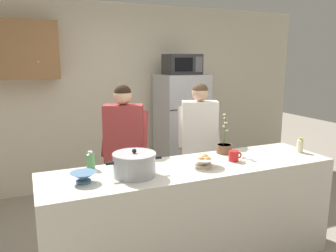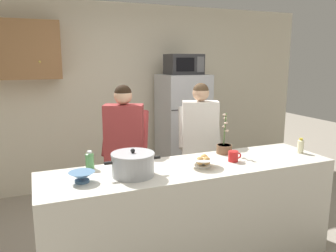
{
  "view_description": "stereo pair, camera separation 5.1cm",
  "coord_description": "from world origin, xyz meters",
  "px_view_note": "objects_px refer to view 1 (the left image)",
  "views": [
    {
      "loc": [
        -1.28,
        -2.45,
        1.82
      ],
      "look_at": [
        0.0,
        0.55,
        1.17
      ],
      "focal_mm": 35.63,
      "sensor_mm": 36.0,
      "label": 1
    },
    {
      "loc": [
        -1.24,
        -2.47,
        1.82
      ],
      "look_at": [
        0.0,
        0.55,
        1.17
      ],
      "focal_mm": 35.63,
      "sensor_mm": 36.0,
      "label": 2
    }
  ],
  "objects_px": {
    "bottle_near_edge": "(91,160)",
    "bottle_mid_counter": "(300,145)",
    "empty_bowl": "(83,177)",
    "person_by_sink": "(199,136)",
    "cooking_pot": "(134,164)",
    "refrigerator": "(181,130)",
    "potted_orchid": "(224,147)",
    "coffee_mug": "(234,156)",
    "bread_bowl": "(204,161)",
    "microwave": "(182,64)",
    "person_near_pot": "(124,142)"
  },
  "relations": [
    {
      "from": "person_by_sink",
      "to": "bottle_mid_counter",
      "type": "relative_size",
      "value": 10.6
    },
    {
      "from": "microwave",
      "to": "cooking_pot",
      "type": "xyz_separation_m",
      "value": [
        -1.3,
        -1.87,
        -0.74
      ]
    },
    {
      "from": "bottle_mid_counter",
      "to": "coffee_mug",
      "type": "bearing_deg",
      "value": 179.1
    },
    {
      "from": "person_near_pot",
      "to": "person_by_sink",
      "type": "distance_m",
      "value": 0.87
    },
    {
      "from": "person_by_sink",
      "to": "potted_orchid",
      "type": "relative_size",
      "value": 3.92
    },
    {
      "from": "potted_orchid",
      "to": "bottle_near_edge",
      "type": "bearing_deg",
      "value": 178.52
    },
    {
      "from": "cooking_pot",
      "to": "bottle_near_edge",
      "type": "xyz_separation_m",
      "value": [
        -0.29,
        0.31,
        -0.02
      ]
    },
    {
      "from": "microwave",
      "to": "bottle_mid_counter",
      "type": "distance_m",
      "value": 2.05
    },
    {
      "from": "bottle_near_edge",
      "to": "potted_orchid",
      "type": "bearing_deg",
      "value": -1.48
    },
    {
      "from": "refrigerator",
      "to": "bread_bowl",
      "type": "relative_size",
      "value": 6.28
    },
    {
      "from": "person_near_pot",
      "to": "person_by_sink",
      "type": "height_order",
      "value": "person_near_pot"
    },
    {
      "from": "person_near_pot",
      "to": "refrigerator",
      "type": "bearing_deg",
      "value": 41.85
    },
    {
      "from": "cooking_pot",
      "to": "person_by_sink",
      "type": "bearing_deg",
      "value": 39.16
    },
    {
      "from": "cooking_pot",
      "to": "bottle_near_edge",
      "type": "bearing_deg",
      "value": 132.94
    },
    {
      "from": "cooking_pot",
      "to": "empty_bowl",
      "type": "bearing_deg",
      "value": 179.65
    },
    {
      "from": "empty_bowl",
      "to": "bottle_near_edge",
      "type": "xyz_separation_m",
      "value": [
        0.11,
        0.31,
        0.03
      ]
    },
    {
      "from": "bread_bowl",
      "to": "bottle_mid_counter",
      "type": "distance_m",
      "value": 1.09
    },
    {
      "from": "coffee_mug",
      "to": "cooking_pot",
      "type": "bearing_deg",
      "value": -178.92
    },
    {
      "from": "refrigerator",
      "to": "potted_orchid",
      "type": "distance_m",
      "value": 1.65
    },
    {
      "from": "bottle_near_edge",
      "to": "bottle_mid_counter",
      "type": "relative_size",
      "value": 1.03
    },
    {
      "from": "empty_bowl",
      "to": "bottle_near_edge",
      "type": "relative_size",
      "value": 1.3
    },
    {
      "from": "bread_bowl",
      "to": "potted_orchid",
      "type": "distance_m",
      "value": 0.49
    },
    {
      "from": "coffee_mug",
      "to": "potted_orchid",
      "type": "height_order",
      "value": "potted_orchid"
    },
    {
      "from": "potted_orchid",
      "to": "coffee_mug",
      "type": "bearing_deg",
      "value": -103.57
    },
    {
      "from": "person_by_sink",
      "to": "bottle_mid_counter",
      "type": "height_order",
      "value": "person_by_sink"
    },
    {
      "from": "bottle_mid_counter",
      "to": "microwave",
      "type": "bearing_deg",
      "value": 102.25
    },
    {
      "from": "cooking_pot",
      "to": "coffee_mug",
      "type": "height_order",
      "value": "cooking_pot"
    },
    {
      "from": "person_by_sink",
      "to": "potted_orchid",
      "type": "bearing_deg",
      "value": -93.03
    },
    {
      "from": "coffee_mug",
      "to": "bottle_near_edge",
      "type": "bearing_deg",
      "value": 166.69
    },
    {
      "from": "cooking_pot",
      "to": "bottle_near_edge",
      "type": "relative_size",
      "value": 2.98
    },
    {
      "from": "microwave",
      "to": "cooking_pot",
      "type": "height_order",
      "value": "microwave"
    },
    {
      "from": "microwave",
      "to": "empty_bowl",
      "type": "height_order",
      "value": "microwave"
    },
    {
      "from": "microwave",
      "to": "person_by_sink",
      "type": "distance_m",
      "value": 1.32
    },
    {
      "from": "person_by_sink",
      "to": "bread_bowl",
      "type": "relative_size",
      "value": 6.1
    },
    {
      "from": "microwave",
      "to": "coffee_mug",
      "type": "bearing_deg",
      "value": -101.0
    },
    {
      "from": "refrigerator",
      "to": "person_by_sink",
      "type": "distance_m",
      "value": 1.09
    },
    {
      "from": "cooking_pot",
      "to": "microwave",
      "type": "bearing_deg",
      "value": 55.12
    },
    {
      "from": "bread_bowl",
      "to": "bottle_mid_counter",
      "type": "bearing_deg",
      "value": 1.14
    },
    {
      "from": "refrigerator",
      "to": "bottle_mid_counter",
      "type": "distance_m",
      "value": 1.94
    },
    {
      "from": "person_near_pot",
      "to": "bottle_mid_counter",
      "type": "distance_m",
      "value": 1.77
    },
    {
      "from": "microwave",
      "to": "bottle_mid_counter",
      "type": "bearing_deg",
      "value": -77.75
    },
    {
      "from": "refrigerator",
      "to": "bottle_mid_counter",
      "type": "xyz_separation_m",
      "value": [
        0.4,
        -1.88,
        0.18
      ]
    },
    {
      "from": "empty_bowl",
      "to": "bottle_mid_counter",
      "type": "distance_m",
      "value": 2.1
    },
    {
      "from": "bread_bowl",
      "to": "empty_bowl",
      "type": "bearing_deg",
      "value": 178.96
    },
    {
      "from": "person_near_pot",
      "to": "empty_bowl",
      "type": "xyz_separation_m",
      "value": [
        -0.56,
        -0.87,
        -0.01
      ]
    },
    {
      "from": "microwave",
      "to": "person_near_pot",
      "type": "relative_size",
      "value": 0.3
    },
    {
      "from": "microwave",
      "to": "bottle_near_edge",
      "type": "bearing_deg",
      "value": -135.54
    },
    {
      "from": "refrigerator",
      "to": "person_by_sink",
      "type": "xyz_separation_m",
      "value": [
        -0.27,
        -1.05,
        0.16
      ]
    },
    {
      "from": "bottle_mid_counter",
      "to": "person_near_pot",
      "type": "bearing_deg",
      "value": 150.83
    },
    {
      "from": "person_near_pot",
      "to": "bread_bowl",
      "type": "relative_size",
      "value": 6.12
    }
  ]
}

